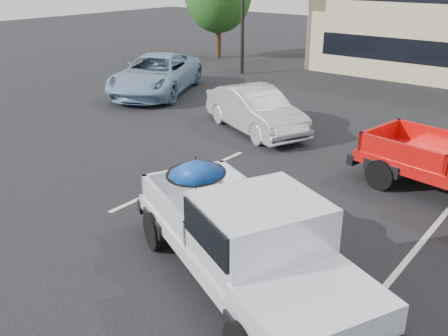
{
  "coord_description": "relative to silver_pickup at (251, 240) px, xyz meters",
  "views": [
    {
      "loc": [
        5.32,
        -6.8,
        5.19
      ],
      "look_at": [
        -0.64,
        0.71,
        1.3
      ],
      "focal_mm": 40.0,
      "sensor_mm": 36.0,
      "label": 1
    }
  ],
  "objects": [
    {
      "name": "silver_sedan",
      "position": [
        -5.17,
        7.48,
        -0.32
      ],
      "size": [
        4.67,
        3.18,
        1.46
      ],
      "primitive_type": "imported",
      "rotation": [
        0.0,
        0.0,
        1.16
      ],
      "color": "#9DA0A3",
      "rests_on": "ground"
    },
    {
      "name": "blue_suv",
      "position": [
        -11.65,
        9.23,
        -0.23
      ],
      "size": [
        5.02,
        6.54,
        1.65
      ],
      "primitive_type": "imported",
      "rotation": [
        0.0,
        0.0,
        0.44
      ],
      "color": "#7D9CBB",
      "rests_on": "ground"
    },
    {
      "name": "stripe_right",
      "position": [
        1.72,
        2.98,
        -1.05
      ],
      "size": [
        0.12,
        5.0,
        0.01
      ],
      "primitive_type": "cube",
      "color": "silver",
      "rests_on": "ground"
    },
    {
      "name": "stripe_left",
      "position": [
        -4.28,
        2.98,
        -1.05
      ],
      "size": [
        0.12,
        5.0,
        0.01
      ],
      "primitive_type": "cube",
      "color": "silver",
      "rests_on": "ground"
    },
    {
      "name": "ground",
      "position": [
        -1.28,
        0.98,
        -1.05
      ],
      "size": [
        90.0,
        90.0,
        0.0
      ],
      "primitive_type": "plane",
      "color": "black",
      "rests_on": "ground"
    },
    {
      "name": "silver_pickup",
      "position": [
        0.0,
        0.0,
        0.0
      ],
      "size": [
        5.99,
        4.18,
        2.06
      ],
      "rotation": [
        0.0,
        0.0,
        -0.44
      ],
      "color": "black",
      "rests_on": "ground"
    }
  ]
}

